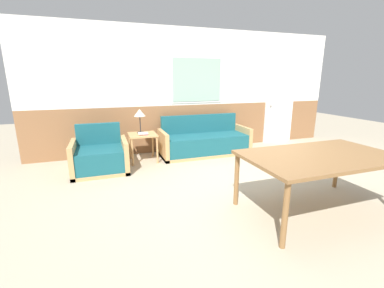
{
  "coord_description": "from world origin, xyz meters",
  "views": [
    {
      "loc": [
        -2.0,
        -2.99,
        1.63
      ],
      "look_at": [
        -0.63,
        0.98,
        0.55
      ],
      "focal_mm": 24.0,
      "sensor_mm": 36.0,
      "label": 1
    }
  ],
  "objects_px": {
    "armchair": "(100,157)",
    "side_table": "(143,138)",
    "couch": "(204,142)",
    "table_lamp": "(140,114)",
    "dining_table": "(320,160)"
  },
  "relations": [
    {
      "from": "side_table",
      "to": "dining_table",
      "type": "relative_size",
      "value": 0.3
    },
    {
      "from": "table_lamp",
      "to": "dining_table",
      "type": "relative_size",
      "value": 0.26
    },
    {
      "from": "armchair",
      "to": "side_table",
      "type": "bearing_deg",
      "value": 21.81
    },
    {
      "from": "table_lamp",
      "to": "dining_table",
      "type": "bearing_deg",
      "value": -58.36
    },
    {
      "from": "couch",
      "to": "side_table",
      "type": "relative_size",
      "value": 3.46
    },
    {
      "from": "table_lamp",
      "to": "armchair",
      "type": "bearing_deg",
      "value": -151.45
    },
    {
      "from": "armchair",
      "to": "table_lamp",
      "type": "bearing_deg",
      "value": 27.85
    },
    {
      "from": "couch",
      "to": "dining_table",
      "type": "bearing_deg",
      "value": -82.26
    },
    {
      "from": "couch",
      "to": "side_table",
      "type": "distance_m",
      "value": 1.37
    },
    {
      "from": "armchair",
      "to": "side_table",
      "type": "relative_size",
      "value": 1.69
    },
    {
      "from": "table_lamp",
      "to": "dining_table",
      "type": "height_order",
      "value": "table_lamp"
    },
    {
      "from": "side_table",
      "to": "armchair",
      "type": "bearing_deg",
      "value": -157.5
    },
    {
      "from": "side_table",
      "to": "dining_table",
      "type": "xyz_separation_m",
      "value": [
        1.73,
        -2.75,
        0.21
      ]
    },
    {
      "from": "couch",
      "to": "dining_table",
      "type": "relative_size",
      "value": 1.06
    },
    {
      "from": "couch",
      "to": "armchair",
      "type": "xyz_separation_m",
      "value": [
        -2.17,
        -0.39,
        -0.01
      ]
    }
  ]
}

